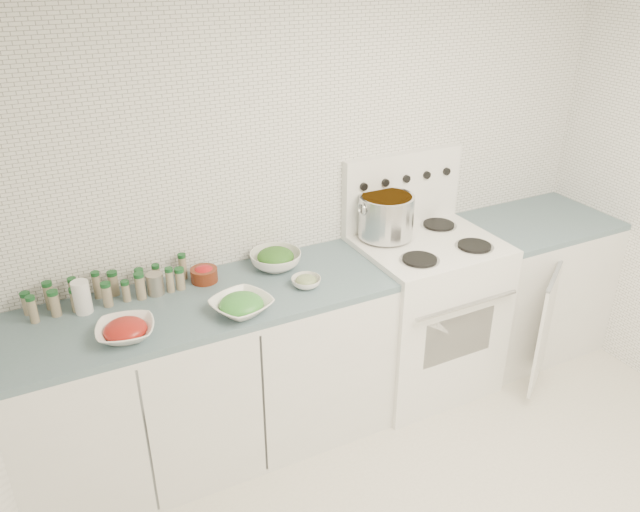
{
  "coord_description": "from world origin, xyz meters",
  "views": [
    {
      "loc": [
        -1.47,
        -1.32,
        2.4
      ],
      "look_at": [
        -0.22,
        1.14,
        1.02
      ],
      "focal_mm": 35.0,
      "sensor_mm": 36.0,
      "label": 1
    }
  ],
  "objects_px": {
    "stock_pot": "(386,214)",
    "stove": "(423,309)",
    "bowl_snowpea": "(241,305)",
    "bowl_tomato": "(125,330)"
  },
  "relations": [
    {
      "from": "bowl_tomato",
      "to": "stock_pot",
      "type": "bearing_deg",
      "value": 11.31
    },
    {
      "from": "stock_pot",
      "to": "bowl_snowpea",
      "type": "bearing_deg",
      "value": -161.3
    },
    {
      "from": "stove",
      "to": "bowl_snowpea",
      "type": "distance_m",
      "value": 1.26
    },
    {
      "from": "stove",
      "to": "stock_pot",
      "type": "relative_size",
      "value": 4.16
    },
    {
      "from": "stove",
      "to": "bowl_tomato",
      "type": "xyz_separation_m",
      "value": [
        -1.68,
        -0.14,
        0.44
      ]
    },
    {
      "from": "stock_pot",
      "to": "stove",
      "type": "bearing_deg",
      "value": -39.8
    },
    {
      "from": "stove",
      "to": "bowl_snowpea",
      "type": "height_order",
      "value": "stove"
    },
    {
      "from": "bowl_snowpea",
      "to": "bowl_tomato",
      "type": "bearing_deg",
      "value": 176.28
    },
    {
      "from": "stove",
      "to": "bowl_snowpea",
      "type": "bearing_deg",
      "value": -171.38
    },
    {
      "from": "bowl_tomato",
      "to": "stove",
      "type": "bearing_deg",
      "value": 4.89
    }
  ]
}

